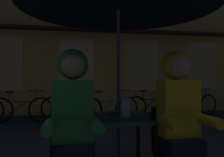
% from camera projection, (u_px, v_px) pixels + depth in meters
% --- Properties ---
extents(cafe_table, '(0.72, 0.72, 0.74)m').
position_uv_depth(cafe_table, '(118.00, 126.00, 2.44)').
color(cafe_table, '#42664C').
rests_on(cafe_table, ground_plane).
extents(lantern, '(0.11, 0.11, 0.23)m').
position_uv_depth(lantern, '(125.00, 105.00, 2.40)').
color(lantern, white).
rests_on(lantern, cafe_table).
extents(chair_left, '(0.40, 0.40, 0.87)m').
position_uv_depth(chair_left, '(73.00, 154.00, 1.99)').
color(chair_left, black).
rests_on(chair_left, ground_plane).
extents(chair_right, '(0.40, 0.40, 0.87)m').
position_uv_depth(chair_right, '(176.00, 148.00, 2.16)').
color(chair_right, black).
rests_on(chair_right, ground_plane).
extents(person_left_hooded, '(0.45, 0.56, 1.40)m').
position_uv_depth(person_left_hooded, '(73.00, 113.00, 1.94)').
color(person_left_hooded, black).
rests_on(person_left_hooded, ground_plane).
extents(person_right_hooded, '(0.45, 0.56, 1.40)m').
position_uv_depth(person_right_hooded, '(179.00, 111.00, 2.11)').
color(person_right_hooded, black).
rests_on(person_right_hooded, ground_plane).
extents(shopfront_building, '(10.00, 0.93, 6.20)m').
position_uv_depth(shopfront_building, '(109.00, 22.00, 7.89)').
color(shopfront_building, gold).
rests_on(shopfront_building, ground_plane).
extents(bicycle_second, '(1.68, 0.20, 0.84)m').
position_uv_depth(bicycle_second, '(21.00, 109.00, 5.98)').
color(bicycle_second, black).
rests_on(bicycle_second, ground_plane).
extents(bicycle_third, '(1.65, 0.44, 0.84)m').
position_uv_depth(bicycle_third, '(71.00, 108.00, 6.19)').
color(bicycle_third, black).
rests_on(bicycle_third, ground_plane).
extents(bicycle_fourth, '(1.67, 0.25, 0.84)m').
position_uv_depth(bicycle_fourth, '(109.00, 108.00, 6.19)').
color(bicycle_fourth, black).
rests_on(bicycle_fourth, ground_plane).
extents(bicycle_fifth, '(1.66, 0.38, 0.84)m').
position_uv_depth(bicycle_fifth, '(152.00, 106.00, 6.65)').
color(bicycle_fifth, black).
rests_on(bicycle_fifth, ground_plane).
extents(bicycle_furthest, '(1.65, 0.41, 0.84)m').
position_uv_depth(bicycle_furthest, '(195.00, 105.00, 6.92)').
color(bicycle_furthest, black).
rests_on(bicycle_furthest, ground_plane).
extents(book, '(0.23, 0.20, 0.02)m').
position_uv_depth(book, '(112.00, 113.00, 2.63)').
color(book, olive).
rests_on(book, cafe_table).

